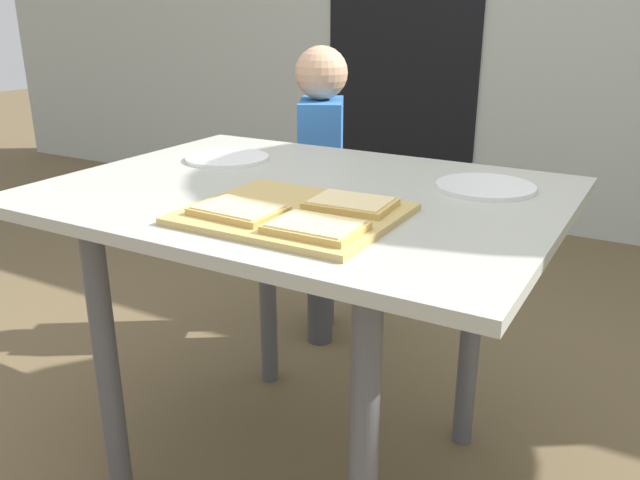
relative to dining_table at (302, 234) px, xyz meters
The scene contains 10 objects.
ground_plane 0.65m from the dining_table, ahead, with size 16.00×16.00×0.00m, color brown.
house_door 2.43m from the dining_table, 107.66° to the left, with size 0.90×0.02×2.00m, color black.
dining_table is the anchor object (origin of this frame).
cutting_board 0.24m from the dining_table, 62.71° to the right, with size 0.39×0.34×0.01m, color tan.
pizza_slice_near_right 0.36m from the dining_table, 54.40° to the right, with size 0.16×0.12×0.02m.
pizza_slice_far_right 0.25m from the dining_table, 31.78° to the right, with size 0.17×0.13×0.02m.
pizza_slice_near_left 0.29m from the dining_table, 85.91° to the right, with size 0.17×0.13×0.02m.
plate_white_right 0.43m from the dining_table, 29.08° to the left, with size 0.22×0.22×0.01m, color silver.
plate_white_left 0.37m from the dining_table, 155.10° to the left, with size 0.22×0.22×0.01m, color white.
child_left 0.77m from the dining_table, 116.18° to the left, with size 0.23×0.28×1.03m.
Camera 1 is at (0.73, -1.19, 1.14)m, focal length 36.29 mm.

